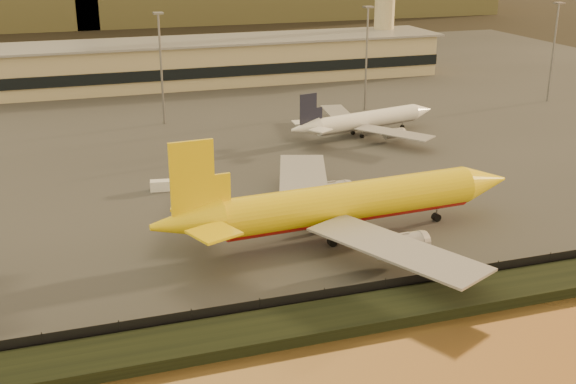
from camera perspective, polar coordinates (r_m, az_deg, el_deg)
name	(u,v)px	position (r m, az deg, el deg)	size (l,w,h in m)	color
ground	(331,257)	(100.35, 3.39, -5.14)	(900.00, 900.00, 0.00)	black
embankment	(384,310)	(86.23, 7.62, -9.23)	(320.00, 7.00, 1.40)	black
tarmac	(194,107)	(187.34, -7.43, 6.67)	(320.00, 220.00, 0.20)	#2D2D2D
perimeter_fence	(370,290)	(89.11, 6.51, -7.72)	(300.00, 0.05, 2.20)	black
terminal_building	(122,66)	(213.81, -13.02, 9.65)	(202.00, 25.00, 12.60)	tan
control_tower	(385,1)	(240.07, 7.67, 14.76)	(11.20, 11.20, 35.50)	tan
apron_light_masts	(273,55)	(168.82, -1.22, 10.78)	(152.20, 12.20, 25.40)	slate
dhl_cargo_jet	(344,204)	(104.65, 4.47, -0.96)	(56.68, 55.44, 16.93)	yellow
white_narrowbody_jet	(365,121)	(159.45, 6.12, 5.64)	(37.68, 36.13, 10.92)	white
gse_vehicle_yellow	(302,186)	(124.02, 1.15, 0.46)	(4.21, 1.90, 1.90)	yellow
gse_vehicle_white	(162,185)	(126.47, -9.93, 0.51)	(3.97, 1.79, 1.79)	white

